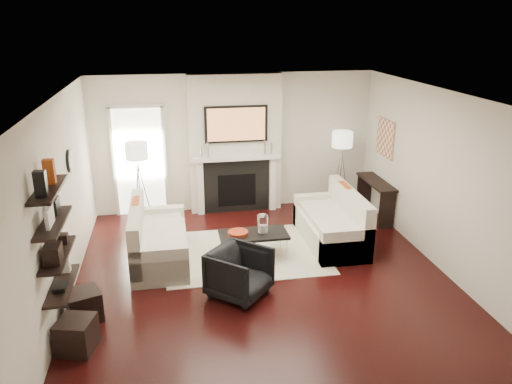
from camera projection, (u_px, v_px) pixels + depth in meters
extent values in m
plane|color=black|center=(263.00, 277.00, 7.49)|extent=(6.00, 6.00, 0.00)
plane|color=white|center=(264.00, 96.00, 6.60)|extent=(6.00, 6.00, 0.00)
plane|color=silver|center=(234.00, 143.00, 9.83)|extent=(5.50, 0.00, 5.50)
plane|color=silver|center=(331.00, 307.00, 4.26)|extent=(5.50, 0.00, 5.50)
plane|color=silver|center=(59.00, 205.00, 6.58)|extent=(0.00, 6.00, 6.00)
plane|color=silver|center=(443.00, 182.00, 7.51)|extent=(0.00, 6.00, 6.00)
cube|color=silver|center=(235.00, 144.00, 9.71)|extent=(1.80, 0.25, 2.70)
cube|color=black|center=(237.00, 187.00, 9.86)|extent=(1.30, 0.02, 1.04)
cube|color=black|center=(237.00, 190.00, 9.88)|extent=(0.75, 0.02, 0.65)
cube|color=white|center=(200.00, 188.00, 9.71)|extent=(0.12, 0.08, 1.10)
cube|color=white|center=(273.00, 184.00, 9.95)|extent=(0.12, 0.08, 1.10)
cube|color=white|center=(237.00, 158.00, 9.62)|extent=(1.70, 0.18, 0.07)
cube|color=black|center=(236.00, 124.00, 9.42)|extent=(1.20, 0.06, 0.70)
cube|color=#BF723F|center=(236.00, 124.00, 9.39)|extent=(1.10, 0.00, 0.62)
cylinder|color=silver|center=(208.00, 150.00, 9.47)|extent=(0.04, 0.04, 0.30)
cylinder|color=silver|center=(201.00, 152.00, 9.46)|extent=(0.04, 0.04, 0.24)
cylinder|color=silver|center=(265.00, 147.00, 9.66)|extent=(0.04, 0.04, 0.30)
cylinder|color=silver|center=(271.00, 149.00, 9.69)|extent=(0.04, 0.04, 0.24)
cube|color=white|center=(140.00, 162.00, 9.60)|extent=(0.90, 0.02, 2.10)
cube|color=white|center=(114.00, 164.00, 9.50)|extent=(0.06, 0.06, 2.16)
cube|color=white|center=(165.00, 161.00, 9.66)|extent=(0.06, 0.06, 2.16)
cube|color=white|center=(135.00, 106.00, 9.22)|extent=(1.02, 0.06, 0.06)
cube|color=beige|center=(245.00, 253.00, 8.26)|extent=(2.60, 2.00, 0.01)
cube|color=beige|center=(160.00, 248.00, 7.96)|extent=(0.85, 1.80, 0.42)
cube|color=beige|center=(137.00, 231.00, 7.79)|extent=(0.18, 1.80, 0.80)
cube|color=beige|center=(160.00, 267.00, 7.17)|extent=(0.85, 0.18, 0.60)
cube|color=beige|center=(160.00, 223.00, 8.68)|extent=(0.85, 0.18, 0.60)
cube|color=beige|center=(162.00, 233.00, 7.88)|extent=(0.63, 1.44, 0.10)
cube|color=#A64314|center=(137.00, 212.00, 8.00)|extent=(0.10, 0.42, 0.42)
cube|color=black|center=(135.00, 228.00, 7.45)|extent=(0.10, 0.40, 0.40)
cube|color=beige|center=(330.00, 231.00, 8.59)|extent=(0.85, 1.80, 0.42)
cube|color=beige|center=(350.00, 213.00, 8.54)|extent=(0.18, 1.80, 0.80)
cube|color=beige|center=(347.00, 246.00, 7.80)|extent=(0.85, 0.18, 0.60)
cube|color=beige|center=(317.00, 209.00, 9.31)|extent=(0.85, 0.18, 0.60)
cube|color=beige|center=(328.00, 217.00, 8.49)|extent=(0.63, 1.44, 0.10)
cube|color=#A64314|center=(344.00, 196.00, 8.75)|extent=(0.10, 0.42, 0.42)
cube|color=black|center=(357.00, 208.00, 8.19)|extent=(0.10, 0.40, 0.40)
cube|color=black|center=(253.00, 234.00, 7.99)|extent=(1.10, 0.55, 0.04)
cylinder|color=silver|center=(224.00, 255.00, 7.78)|extent=(0.02, 0.02, 0.38)
cylinder|color=silver|center=(287.00, 250.00, 7.94)|extent=(0.02, 0.02, 0.38)
cylinder|color=silver|center=(221.00, 243.00, 8.18)|extent=(0.02, 0.02, 0.38)
cylinder|color=silver|center=(281.00, 238.00, 8.35)|extent=(0.02, 0.02, 0.38)
cylinder|color=white|center=(263.00, 225.00, 7.97)|extent=(0.18, 0.18, 0.32)
cylinder|color=white|center=(263.00, 228.00, 7.99)|extent=(0.09, 0.09, 0.14)
cylinder|color=#B53C1E|center=(238.00, 233.00, 7.94)|extent=(0.32, 0.32, 0.05)
imported|color=black|center=(239.00, 271.00, 6.90)|extent=(1.00, 1.00, 0.75)
cylinder|color=silver|center=(140.00, 196.00, 9.12)|extent=(0.02, 0.02, 1.20)
cylinder|color=white|center=(136.00, 151.00, 8.84)|extent=(0.40, 0.40, 0.30)
cylinder|color=silver|center=(146.00, 195.00, 9.14)|extent=(0.25, 0.02, 1.23)
cylinder|color=silver|center=(137.00, 194.00, 9.20)|extent=(0.14, 0.22, 1.23)
cylinder|color=silver|center=(137.00, 198.00, 9.03)|extent=(0.14, 0.22, 1.23)
cylinder|color=silver|center=(340.00, 181.00, 9.96)|extent=(0.02, 0.02, 1.20)
cylinder|color=white|center=(342.00, 139.00, 9.68)|extent=(0.40, 0.40, 0.30)
cylinder|color=silver|center=(345.00, 181.00, 9.98)|extent=(0.25, 0.02, 1.23)
cylinder|color=silver|center=(336.00, 180.00, 10.04)|extent=(0.14, 0.22, 1.23)
cylinder|color=silver|center=(339.00, 182.00, 9.86)|extent=(0.14, 0.22, 1.23)
cube|color=black|center=(376.00, 182.00, 9.48)|extent=(0.35, 1.20, 0.04)
cube|color=black|center=(387.00, 211.00, 9.09)|extent=(0.30, 0.04, 0.71)
cube|color=black|center=(364.00, 191.00, 10.11)|extent=(0.30, 0.04, 0.71)
cube|color=tan|center=(385.00, 138.00, 9.34)|extent=(0.03, 0.70, 0.70)
cube|color=black|center=(62.00, 285.00, 5.89)|extent=(0.25, 1.00, 0.03)
cube|color=black|center=(58.00, 255.00, 5.76)|extent=(0.25, 1.00, 0.04)
cube|color=black|center=(53.00, 223.00, 5.63)|extent=(0.25, 1.00, 0.04)
cube|color=black|center=(48.00, 189.00, 5.50)|extent=(0.25, 1.00, 0.04)
cube|color=black|center=(40.00, 184.00, 5.18)|extent=(0.12, 0.10, 0.28)
cube|color=#A64314|center=(49.00, 172.00, 5.59)|extent=(0.12, 0.10, 0.28)
cube|color=white|center=(49.00, 216.00, 5.48)|extent=(0.04, 0.30, 0.22)
cube|color=black|center=(56.00, 206.00, 5.84)|extent=(0.04, 0.22, 0.18)
cube|color=black|center=(53.00, 254.00, 5.52)|extent=(0.18, 0.25, 0.20)
cube|color=black|center=(61.00, 239.00, 5.99)|extent=(0.15, 0.12, 0.12)
cube|color=black|center=(60.00, 287.00, 5.77)|extent=(0.14, 0.20, 0.05)
cube|color=white|center=(66.00, 265.00, 6.15)|extent=(0.10, 0.10, 0.18)
cylinder|color=black|center=(69.00, 161.00, 7.31)|extent=(0.04, 0.34, 0.34)
cylinder|color=white|center=(71.00, 161.00, 7.31)|extent=(0.01, 0.29, 0.29)
cube|color=black|center=(84.00, 305.00, 6.40)|extent=(0.51, 0.51, 0.40)
cube|color=black|center=(77.00, 335.00, 5.80)|extent=(0.49, 0.49, 0.40)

